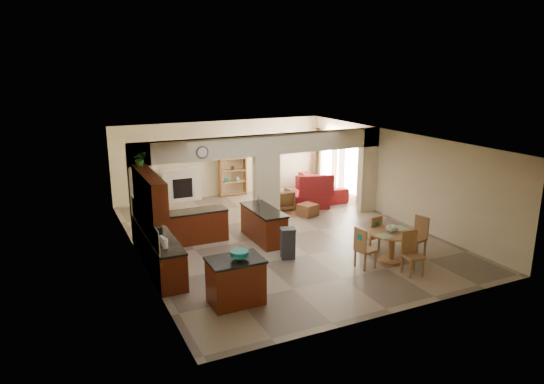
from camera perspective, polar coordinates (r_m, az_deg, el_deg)
name	(u,v)px	position (r m, az deg, el deg)	size (l,w,h in m)	color
floor	(281,236)	(14.05, 1.06, -5.15)	(10.00, 10.00, 0.00)	gray
ceiling	(281,139)	(13.35, 1.12, 6.22)	(10.00, 10.00, 0.00)	white
wall_back	(222,159)	(18.14, -5.95, 3.94)	(8.00, 8.00, 0.00)	beige
wall_front	(397,247)	(9.62, 14.50, -6.32)	(8.00, 8.00, 0.00)	beige
wall_left	(136,206)	(12.44, -15.66, -1.57)	(10.00, 10.00, 0.00)	beige
wall_right	(395,175)	(15.77, 14.23, 1.92)	(10.00, 10.00, 0.00)	beige
partition_left_pier	(141,195)	(13.44, -15.15, -0.33)	(0.60, 0.25, 2.80)	beige
partition_center_pier	(266,191)	(14.58, -0.66, 0.13)	(0.80, 0.25, 2.20)	beige
partition_right_pier	(368,170)	(16.36, 11.21, 2.55)	(0.60, 0.25, 2.80)	beige
partition_header	(266,145)	(14.29, -0.67, 5.57)	(8.00, 0.25, 0.60)	beige
kitchen_counter	(171,240)	(12.63, -11.85, -5.55)	(2.52, 3.29, 1.48)	#401407
upper_cabinets	(149,192)	(11.58, -14.27, -0.02)	(0.35, 2.40, 0.90)	#401407
peninsula	(264,225)	(13.56, -1.00, -3.85)	(0.70, 1.85, 0.91)	#401407
wall_clock	(202,152)	(13.46, -8.19, 4.63)	(0.34, 0.34, 0.03)	#462D17
rug	(285,211)	(16.34, 1.57, -2.25)	(1.60, 1.30, 0.01)	brown
fireplace	(182,184)	(17.70, -10.59, 0.89)	(1.60, 0.35, 1.20)	beige
shelving_unit	(232,172)	(18.19, -4.68, 2.39)	(1.00, 0.32, 1.80)	#9A5B35
window_a	(352,168)	(17.59, 9.39, 2.81)	(0.02, 0.90, 1.90)	white
window_b	(327,160)	(18.98, 6.49, 3.79)	(0.02, 0.90, 1.90)	white
glazed_door	(339,168)	(18.31, 7.87, 2.86)	(0.02, 0.70, 2.10)	white
drape_a_left	(361,171)	(17.09, 10.42, 2.42)	(0.10, 0.28, 2.30)	#421D1A
drape_a_right	(342,165)	(18.05, 8.21, 3.17)	(0.10, 0.28, 2.30)	#421D1A
drape_b_left	(334,163)	(18.46, 7.36, 3.45)	(0.10, 0.28, 2.30)	#421D1A
drape_b_right	(318,157)	(19.46, 5.47, 4.09)	(0.10, 0.28, 2.30)	#421D1A
ceiling_fan	(282,132)	(16.71, 1.16, 7.12)	(1.00, 1.00, 0.10)	white
kitchen_island	(236,281)	(10.13, -4.30, -10.37)	(1.12, 0.80, 0.97)	#401407
teal_bowl	(240,255)	(9.88, -3.84, -7.41)	(0.37, 0.37, 0.18)	#148A7E
trash_can	(288,244)	(12.35, 1.87, -6.19)	(0.35, 0.29, 0.74)	#2E2E31
dining_table	(392,242)	(12.46, 13.90, -5.73)	(1.14, 1.14, 0.78)	#9A5B35
fruit_bowl	(392,229)	(12.37, 13.92, -4.21)	(0.29, 0.29, 0.16)	#90BE28
sofa	(321,186)	(18.24, 5.75, 0.73)	(1.02, 2.62, 0.77)	maroon
chaise	(310,200)	(16.86, 4.53, -0.92)	(1.18, 0.96, 0.47)	maroon
armchair	(281,200)	(16.42, 1.02, -0.93)	(0.73, 0.75, 0.68)	maroon
ottoman	(308,210)	(15.84, 4.22, -2.12)	(0.54, 0.54, 0.39)	maroon
plant	(140,159)	(12.29, -15.27, 3.78)	(0.33, 0.28, 0.36)	#1C4A13
chair_north	(373,233)	(12.87, 11.77, -4.74)	(0.49, 0.49, 1.02)	#9A5B35
chair_east	(418,234)	(13.06, 16.85, -4.79)	(0.50, 0.50, 1.02)	#9A5B35
chair_south	(411,251)	(11.89, 16.06, -6.68)	(0.46, 0.46, 1.02)	#9A5B35
chair_west	(363,247)	(11.89, 10.68, -6.34)	(0.47, 0.47, 1.02)	#9A5B35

